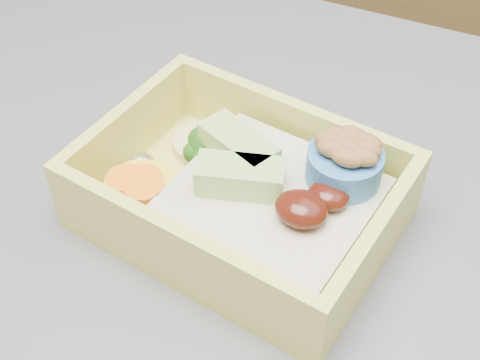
% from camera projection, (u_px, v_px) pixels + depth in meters
% --- Properties ---
extents(bento_box, '(0.21, 0.17, 0.07)m').
position_uv_depth(bento_box, '(250.00, 195.00, 0.43)').
color(bento_box, '#D0CD56').
rests_on(bento_box, island).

